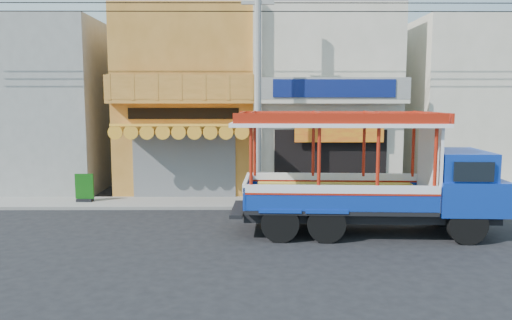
{
  "coord_description": "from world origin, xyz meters",
  "views": [
    {
      "loc": [
        -1.18,
        -15.34,
        4.09
      ],
      "look_at": [
        -1.07,
        2.5,
        1.94
      ],
      "focal_mm": 35.0,
      "sensor_mm": 36.0,
      "label": 1
    }
  ],
  "objects_px": {
    "utility_pole": "(262,74)",
    "potted_plant_a": "(373,186)",
    "potted_plant_c": "(363,188)",
    "green_sign": "(85,190)",
    "songthaew_truck": "(385,176)"
  },
  "relations": [
    {
      "from": "utility_pole",
      "to": "potted_plant_a",
      "type": "xyz_separation_m",
      "value": [
        4.48,
        0.94,
        -4.34
      ]
    },
    {
      "from": "utility_pole",
      "to": "potted_plant_a",
      "type": "bearing_deg",
      "value": 11.88
    },
    {
      "from": "potted_plant_a",
      "to": "potted_plant_c",
      "type": "xyz_separation_m",
      "value": [
        -0.34,
        0.37,
        -0.13
      ]
    },
    {
      "from": "green_sign",
      "to": "potted_plant_c",
      "type": "relative_size",
      "value": 1.26
    },
    {
      "from": "green_sign",
      "to": "potted_plant_c",
      "type": "bearing_deg",
      "value": 2.96
    },
    {
      "from": "utility_pole",
      "to": "songthaew_truck",
      "type": "height_order",
      "value": "utility_pole"
    },
    {
      "from": "green_sign",
      "to": "potted_plant_c",
      "type": "distance_m",
      "value": 11.12
    },
    {
      "from": "potted_plant_a",
      "to": "potted_plant_c",
      "type": "distance_m",
      "value": 0.52
    },
    {
      "from": "songthaew_truck",
      "to": "potted_plant_c",
      "type": "height_order",
      "value": "songthaew_truck"
    },
    {
      "from": "green_sign",
      "to": "potted_plant_a",
      "type": "height_order",
      "value": "potted_plant_a"
    },
    {
      "from": "green_sign",
      "to": "potted_plant_c",
      "type": "xyz_separation_m",
      "value": [
        11.1,
        0.57,
        -0.02
      ]
    },
    {
      "from": "potted_plant_a",
      "to": "potted_plant_c",
      "type": "height_order",
      "value": "potted_plant_a"
    },
    {
      "from": "green_sign",
      "to": "potted_plant_c",
      "type": "height_order",
      "value": "green_sign"
    },
    {
      "from": "songthaew_truck",
      "to": "green_sign",
      "type": "distance_m",
      "value": 11.6
    },
    {
      "from": "songthaew_truck",
      "to": "potted_plant_a",
      "type": "bearing_deg",
      "value": 80.48
    }
  ]
}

